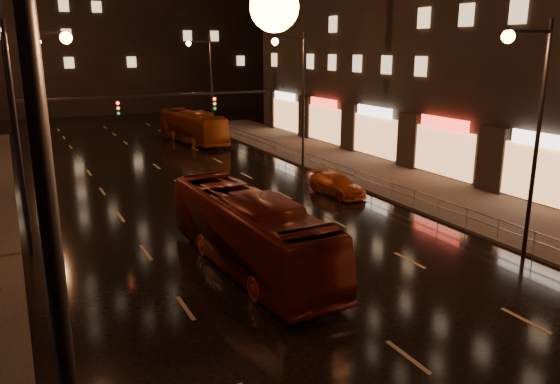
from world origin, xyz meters
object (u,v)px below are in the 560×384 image
Objects in this scene: bus_red at (249,231)px; bus_curb at (193,127)px; taxi_far at (337,185)px; taxi_near at (301,242)px.

bus_curb is (7.50, 31.15, -0.08)m from bus_red.
bus_red reaches higher than bus_curb.
bus_red reaches higher than taxi_far.
bus_curb is at bearing 89.52° from taxi_far.
taxi_far is at bearing 54.97° from taxi_near.
bus_curb is 31.50m from taxi_near.
bus_curb reaches higher than taxi_far.
taxi_near is at bearing -105.52° from bus_curb.
bus_curb is at bearing 86.36° from taxi_near.
bus_red is 32.04m from bus_curb.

